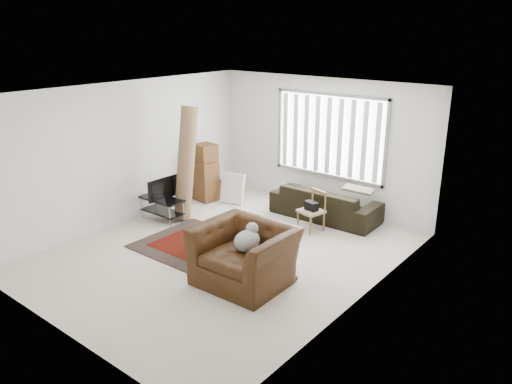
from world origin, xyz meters
TOP-DOWN VIEW (x-y plane):
  - room at (0.03, 0.51)m, footprint 6.00×6.02m
  - persian_rug at (-0.26, -0.10)m, footprint 2.52×1.69m
  - tv_stand at (-1.95, 0.32)m, footprint 0.92×0.42m
  - tv at (-1.95, 0.32)m, footprint 0.10×0.75m
  - subwoofer at (-0.23, -0.19)m, footprint 0.37×0.37m
  - moving_boxes at (-2.15, 1.77)m, footprint 0.56×0.53m
  - white_flatpack at (-1.55, 1.96)m, footprint 0.56×0.34m
  - rolled_rug at (-1.71, 0.79)m, footprint 0.44×0.77m
  - sofa at (0.48, 2.45)m, footprint 2.18×0.98m
  - side_chair at (0.61, 1.75)m, footprint 0.50×0.50m
  - armchair at (0.92, -0.57)m, footprint 1.38×1.21m

SIDE VIEW (x-z plane):
  - persian_rug at x=-0.26m, z-range 0.00..0.02m
  - subwoofer at x=-0.23m, z-range 0.02..0.38m
  - white_flatpack at x=-1.55m, z-range 0.00..0.66m
  - tv_stand at x=-1.95m, z-range 0.10..0.56m
  - sofa at x=0.48m, z-range 0.00..0.83m
  - side_chair at x=0.61m, z-range 0.04..0.80m
  - armchair at x=0.92m, z-range 0.00..1.00m
  - moving_boxes at x=-2.15m, z-range -0.04..1.20m
  - tv at x=-1.95m, z-range 0.46..0.89m
  - rolled_rug at x=-1.71m, z-range 0.00..2.22m
  - room at x=0.03m, z-range 0.40..3.11m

